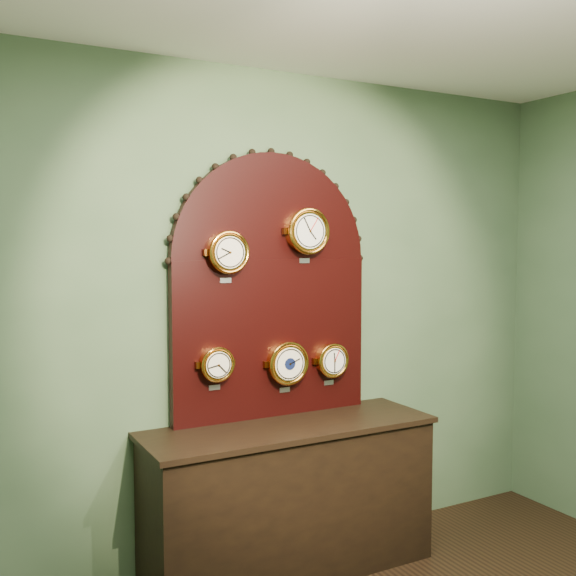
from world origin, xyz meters
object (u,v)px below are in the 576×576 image
shop_counter (290,501)px  barometer (287,363)px  tide_clock (332,360)px  hygrometer (216,364)px  arabic_clock (307,231)px  roman_clock (228,252)px  display_board (271,278)px

shop_counter → barometer: 0.76m
shop_counter → tide_clock: tide_clock is taller
hygrometer → arabic_clock: bearing=-0.2°
barometer → tide_clock: size_ratio=1.17×
arabic_clock → barometer: size_ratio=1.05×
shop_counter → roman_clock: size_ratio=5.63×
shop_counter → barometer: barometer is taller
arabic_clock → barometer: 0.76m
display_board → arabic_clock: (0.20, -0.07, 0.26)m
display_board → roman_clock: size_ratio=5.39×
roman_clock → hygrometer: 0.61m
hygrometer → barometer: 0.43m
shop_counter → display_board: 1.25m
hygrometer → tide_clock: hygrometer is taller
hygrometer → tide_clock: bearing=-0.0°
arabic_clock → tide_clock: size_ratio=1.23×
tide_clock → display_board: bearing=169.8°
hygrometer → tide_clock: (0.73, -0.00, -0.04)m
barometer → tide_clock: bearing=0.2°
roman_clock → display_board: bearing=12.7°
hygrometer → barometer: hygrometer is taller
arabic_clock → roman_clock: bearing=179.9°
display_board → tide_clock: bearing=-10.2°
roman_clock → hygrometer: (-0.07, 0.00, -0.60)m
arabic_clock → hygrometer: bearing=179.8°
roman_clock → tide_clock: bearing=0.1°
shop_counter → tide_clock: size_ratio=6.22×
shop_counter → barometer: (0.07, 0.15, 0.74)m
shop_counter → hygrometer: (-0.37, 0.15, 0.77)m
display_board → barometer: (0.07, -0.07, -0.49)m
arabic_clock → hygrometer: size_ratio=1.29×
roman_clock → tide_clock: size_ratio=1.10×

